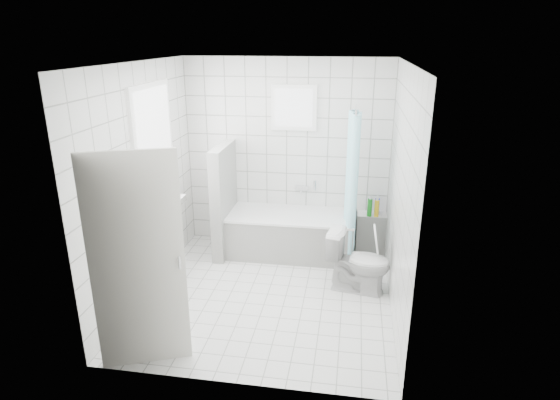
# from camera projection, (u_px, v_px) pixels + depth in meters

# --- Properties ---
(ground) EXTENTS (3.00, 3.00, 0.00)m
(ground) POSITION_uv_depth(u_px,v_px,m) (268.00, 294.00, 5.45)
(ground) COLOR white
(ground) RESTS_ON ground
(ceiling) EXTENTS (3.00, 3.00, 0.00)m
(ceiling) POSITION_uv_depth(u_px,v_px,m) (265.00, 63.00, 4.59)
(ceiling) COLOR white
(ceiling) RESTS_ON ground
(wall_back) EXTENTS (2.80, 0.02, 2.60)m
(wall_back) POSITION_uv_depth(u_px,v_px,m) (287.00, 155.00, 6.42)
(wall_back) COLOR white
(wall_back) RESTS_ON ground
(wall_front) EXTENTS (2.80, 0.02, 2.60)m
(wall_front) POSITION_uv_depth(u_px,v_px,m) (231.00, 247.00, 3.62)
(wall_front) COLOR white
(wall_front) RESTS_ON ground
(wall_left) EXTENTS (0.02, 3.00, 2.60)m
(wall_left) POSITION_uv_depth(u_px,v_px,m) (144.00, 182.00, 5.23)
(wall_left) COLOR white
(wall_left) RESTS_ON ground
(wall_right) EXTENTS (0.02, 3.00, 2.60)m
(wall_right) POSITION_uv_depth(u_px,v_px,m) (400.00, 195.00, 4.81)
(wall_right) COLOR white
(wall_right) RESTS_ON ground
(window_left) EXTENTS (0.01, 0.90, 1.40)m
(window_left) POSITION_uv_depth(u_px,v_px,m) (156.00, 150.00, 5.40)
(window_left) COLOR white
(window_left) RESTS_ON wall_left
(window_back) EXTENTS (0.50, 0.01, 0.50)m
(window_back) POSITION_uv_depth(u_px,v_px,m) (294.00, 108.00, 6.15)
(window_back) COLOR white
(window_back) RESTS_ON wall_back
(window_sill) EXTENTS (0.18, 1.02, 0.08)m
(window_sill) POSITION_uv_depth(u_px,v_px,m) (165.00, 210.00, 5.64)
(window_sill) COLOR white
(window_sill) RESTS_ON wall_left
(door) EXTENTS (0.76, 0.33, 2.00)m
(door) POSITION_uv_depth(u_px,v_px,m) (138.00, 264.00, 4.01)
(door) COLOR silver
(door) RESTS_ON ground
(bathtub) EXTENTS (1.70, 0.77, 0.58)m
(bathtub) POSITION_uv_depth(u_px,v_px,m) (291.00, 234.00, 6.39)
(bathtub) COLOR white
(bathtub) RESTS_ON ground
(partition_wall) EXTENTS (0.15, 0.85, 1.50)m
(partition_wall) POSITION_uv_depth(u_px,v_px,m) (224.00, 200.00, 6.32)
(partition_wall) COLOR white
(partition_wall) RESTS_ON ground
(tiled_ledge) EXTENTS (0.40, 0.24, 0.55)m
(tiled_ledge) POSITION_uv_depth(u_px,v_px,m) (371.00, 232.00, 6.47)
(tiled_ledge) COLOR white
(tiled_ledge) RESTS_ON ground
(toilet) EXTENTS (0.78, 0.53, 0.73)m
(toilet) POSITION_uv_depth(u_px,v_px,m) (359.00, 262.00, 5.44)
(toilet) COLOR silver
(toilet) RESTS_ON ground
(curtain_rod) EXTENTS (0.02, 0.80, 0.02)m
(curtain_rod) POSITION_uv_depth(u_px,v_px,m) (356.00, 110.00, 5.68)
(curtain_rod) COLOR silver
(curtain_rod) RESTS_ON wall_back
(shower_curtain) EXTENTS (0.14, 0.48, 1.78)m
(shower_curtain) POSITION_uv_depth(u_px,v_px,m) (352.00, 183.00, 5.86)
(shower_curtain) COLOR #56E8FF
(shower_curtain) RESTS_ON curtain_rod
(tub_faucet) EXTENTS (0.18, 0.06, 0.06)m
(tub_faucet) POSITION_uv_depth(u_px,v_px,m) (302.00, 188.00, 6.50)
(tub_faucet) COLOR silver
(tub_faucet) RESTS_ON wall_back
(sill_bottles) EXTENTS (0.19, 0.75, 0.30)m
(sill_bottles) POSITION_uv_depth(u_px,v_px,m) (162.00, 200.00, 5.52)
(sill_bottles) COLOR #DD6ED9
(sill_bottles) RESTS_ON window_sill
(ledge_bottles) EXTENTS (0.17, 0.16, 0.24)m
(ledge_bottles) POSITION_uv_depth(u_px,v_px,m) (374.00, 207.00, 6.29)
(ledge_bottles) COLOR #16861D
(ledge_bottles) RESTS_ON tiled_ledge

